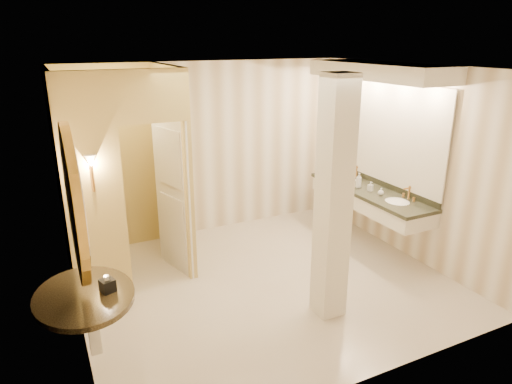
# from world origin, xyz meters

# --- Properties ---
(floor) EXTENTS (4.50, 4.50, 0.00)m
(floor) POSITION_xyz_m (0.00, 0.00, 0.00)
(floor) COLOR beige
(floor) RESTS_ON ground
(ceiling) EXTENTS (4.50, 4.50, 0.00)m
(ceiling) POSITION_xyz_m (0.00, 0.00, 2.70)
(ceiling) COLOR white
(ceiling) RESTS_ON wall_back
(wall_back) EXTENTS (4.50, 0.02, 2.70)m
(wall_back) POSITION_xyz_m (0.00, 2.00, 1.35)
(wall_back) COLOR white
(wall_back) RESTS_ON floor
(wall_front) EXTENTS (4.50, 0.02, 2.70)m
(wall_front) POSITION_xyz_m (0.00, -2.00, 1.35)
(wall_front) COLOR white
(wall_front) RESTS_ON floor
(wall_left) EXTENTS (0.02, 4.00, 2.70)m
(wall_left) POSITION_xyz_m (-2.25, 0.00, 1.35)
(wall_left) COLOR white
(wall_left) RESTS_ON floor
(wall_right) EXTENTS (0.02, 4.00, 2.70)m
(wall_right) POSITION_xyz_m (2.25, 0.00, 1.35)
(wall_right) COLOR white
(wall_right) RESTS_ON floor
(toilet_closet) EXTENTS (1.50, 1.55, 2.70)m
(toilet_closet) POSITION_xyz_m (-1.12, 0.97, 1.39)
(toilet_closet) COLOR #EFD97D
(toilet_closet) RESTS_ON floor
(wall_sconce) EXTENTS (0.14, 0.14, 0.42)m
(wall_sconce) POSITION_xyz_m (-1.93, 0.43, 1.73)
(wall_sconce) COLOR #B47C39
(wall_sconce) RESTS_ON toilet_closet
(vanity) EXTENTS (0.75, 2.37, 2.09)m
(vanity) POSITION_xyz_m (1.98, 0.40, 1.63)
(vanity) COLOR silver
(vanity) RESTS_ON floor
(console_shelf) EXTENTS (1.07, 1.07, 1.99)m
(console_shelf) POSITION_xyz_m (-2.21, -0.84, 1.35)
(console_shelf) COLOR black
(console_shelf) RESTS_ON floor
(pillar) EXTENTS (0.30, 0.30, 2.70)m
(pillar) POSITION_xyz_m (0.35, -0.90, 1.35)
(pillar) COLOR silver
(pillar) RESTS_ON floor
(tissue_box) EXTENTS (0.15, 0.15, 0.12)m
(tissue_box) POSITION_xyz_m (-2.03, -0.89, 0.93)
(tissue_box) COLOR black
(tissue_box) RESTS_ON console_shelf
(toilet) EXTENTS (0.43, 0.72, 0.71)m
(toilet) POSITION_xyz_m (-1.95, 1.24, 0.36)
(toilet) COLOR white
(toilet) RESTS_ON floor
(soap_bottle_a) EXTENTS (0.08, 0.08, 0.14)m
(soap_bottle_a) POSITION_xyz_m (1.91, 0.34, 0.95)
(soap_bottle_a) COLOR beige
(soap_bottle_a) RESTS_ON vanity
(soap_bottle_b) EXTENTS (0.09, 0.09, 0.11)m
(soap_bottle_b) POSITION_xyz_m (1.92, 0.12, 0.93)
(soap_bottle_b) COLOR silver
(soap_bottle_b) RESTS_ON vanity
(soap_bottle_c) EXTENTS (0.11, 0.11, 0.23)m
(soap_bottle_c) POSITION_xyz_m (1.85, 0.54, 0.99)
(soap_bottle_c) COLOR #C6B28C
(soap_bottle_c) RESTS_ON vanity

